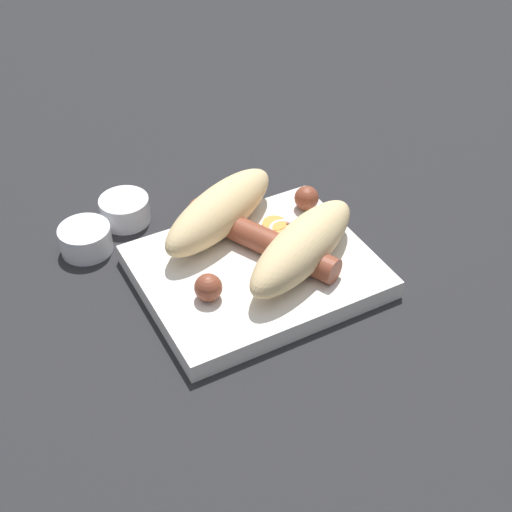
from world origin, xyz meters
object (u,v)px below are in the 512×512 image
Objects in this scene: food_tray at (256,271)px; bread_roll at (260,228)px; condiment_cup_near at (125,211)px; sausage at (261,239)px; condiment_cup_far at (86,240)px.

food_tray is 1.06× the size of bread_roll.
food_tray is 0.17m from condiment_cup_near.
sausage is 0.19m from condiment_cup_far.
bread_roll is 3.91× the size of condiment_cup_near.
bread_roll is at bearing 81.23° from sausage.
condiment_cup_far is at bearing 137.29° from food_tray.
sausage is (0.01, 0.02, 0.02)m from food_tray.
food_tray is 4.15× the size of condiment_cup_far.
bread_roll is 0.19m from condiment_cup_far.
sausage is 0.17m from condiment_cup_near.
sausage reaches higher than condiment_cup_near.
condiment_cup_near is at bearing 117.88° from food_tray.
food_tray is 1.25× the size of sausage.
bread_roll is (0.02, 0.02, 0.04)m from food_tray.
food_tray is at bearing -42.71° from condiment_cup_far.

